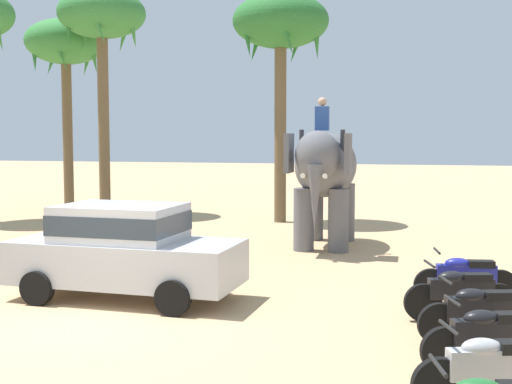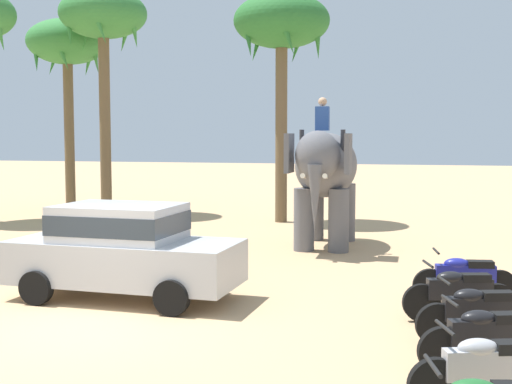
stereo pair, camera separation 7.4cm
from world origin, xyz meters
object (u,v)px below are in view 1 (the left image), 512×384
at_px(car_sedan_foreground, 124,248).
at_px(motorcycle_mid_row, 492,337).
at_px(motorcycle_end_of_row, 466,277).
at_px(palm_tree_near_hut, 66,47).
at_px(motorcycle_far_in_row, 461,292).
at_px(palm_tree_behind_elephant, 102,20).
at_px(motorcycle_second_in_row, 494,369).
at_px(motorcycle_fourth_in_row, 481,312).
at_px(palm_tree_left_of_road, 281,27).
at_px(elephant_with_mahout, 325,172).

distance_m(car_sedan_foreground, motorcycle_mid_row, 6.55).
height_order(motorcycle_end_of_row, palm_tree_near_hut, palm_tree_near_hut).
height_order(motorcycle_mid_row, palm_tree_near_hut, palm_tree_near_hut).
xyz_separation_m(car_sedan_foreground, motorcycle_far_in_row, (5.79, -0.09, -0.46)).
xyz_separation_m(palm_tree_behind_elephant, palm_tree_near_hut, (-2.46, 1.74, -0.66)).
bearing_deg(motorcycle_second_in_row, car_sedan_foreground, 148.27).
distance_m(motorcycle_fourth_in_row, palm_tree_left_of_road, 15.03).
bearing_deg(motorcycle_fourth_in_row, elephant_with_mahout, 113.16).
xyz_separation_m(palm_tree_near_hut, palm_tree_left_of_road, (9.28, -2.41, 0.05)).
height_order(car_sedan_foreground, motorcycle_fourth_in_row, car_sedan_foreground).
bearing_deg(palm_tree_near_hut, elephant_with_mahout, -32.18).
distance_m(car_sedan_foreground, elephant_with_mahout, 7.11).
distance_m(elephant_with_mahout, palm_tree_behind_elephant, 11.74).
distance_m(motorcycle_second_in_row, motorcycle_far_in_row, 3.60).
relative_size(motorcycle_far_in_row, palm_tree_left_of_road, 0.23).
height_order(elephant_with_mahout, motorcycle_end_of_row, elephant_with_mahout).
relative_size(motorcycle_mid_row, motorcycle_end_of_row, 0.97).
bearing_deg(motorcycle_fourth_in_row, palm_tree_near_hut, 134.61).
bearing_deg(motorcycle_far_in_row, palm_tree_near_hut, 136.58).
xyz_separation_m(car_sedan_foreground, elephant_with_mahout, (2.67, 6.50, 1.06)).
bearing_deg(motorcycle_fourth_in_row, palm_tree_left_of_road, 113.71).
relative_size(motorcycle_second_in_row, palm_tree_near_hut, 0.23).
bearing_deg(car_sedan_foreground, elephant_with_mahout, 67.64).
height_order(motorcycle_second_in_row, motorcycle_far_in_row, same).
height_order(motorcycle_second_in_row, palm_tree_near_hut, palm_tree_near_hut).
bearing_deg(palm_tree_behind_elephant, motorcycle_mid_row, -49.42).
height_order(motorcycle_second_in_row, palm_tree_behind_elephant, palm_tree_behind_elephant).
relative_size(car_sedan_foreground, motorcycle_second_in_row, 2.39).
distance_m(car_sedan_foreground, motorcycle_far_in_row, 5.81).
xyz_separation_m(car_sedan_foreground, motorcycle_fourth_in_row, (6.01, -1.29, -0.46)).
distance_m(motorcycle_fourth_in_row, palm_tree_near_hut, 21.93).
bearing_deg(motorcycle_second_in_row, motorcycle_mid_row, 85.88).
relative_size(motorcycle_second_in_row, palm_tree_left_of_road, 0.23).
xyz_separation_m(motorcycle_fourth_in_row, motorcycle_far_in_row, (-0.22, 1.20, 0.00)).
bearing_deg(car_sedan_foreground, palm_tree_left_of_road, 87.60).
relative_size(motorcycle_fourth_in_row, palm_tree_left_of_road, 0.23).
height_order(motorcycle_end_of_row, palm_tree_left_of_road, palm_tree_left_of_road).
bearing_deg(motorcycle_mid_row, motorcycle_end_of_row, 91.71).
height_order(motorcycle_fourth_in_row, palm_tree_near_hut, palm_tree_near_hut).
bearing_deg(elephant_with_mahout, palm_tree_behind_elephant, 148.67).
height_order(motorcycle_fourth_in_row, palm_tree_left_of_road, palm_tree_left_of_road).
bearing_deg(motorcycle_fourth_in_row, palm_tree_behind_elephant, 132.92).
bearing_deg(palm_tree_behind_elephant, motorcycle_fourth_in_row, -47.08).
distance_m(palm_tree_behind_elephant, palm_tree_left_of_road, 6.87).
bearing_deg(motorcycle_far_in_row, car_sedan_foreground, 179.12).
distance_m(motorcycle_end_of_row, palm_tree_near_hut, 20.30).
bearing_deg(palm_tree_behind_elephant, motorcycle_second_in_row, -51.88).
relative_size(car_sedan_foreground, motorcycle_mid_row, 2.39).
bearing_deg(motorcycle_second_in_row, palm_tree_near_hut, 130.30).
relative_size(car_sedan_foreground, motorcycle_far_in_row, 2.36).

